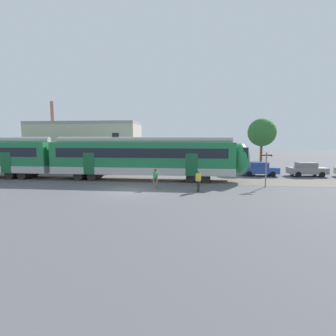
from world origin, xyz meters
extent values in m
plane|color=#515156|center=(0.00, 0.00, 0.00)|extent=(160.00, 160.00, 0.00)
cube|color=#605951|center=(-11.15, 5.60, 0.01)|extent=(80.00, 4.40, 0.01)
cube|color=#B7B7B2|center=(-0.15, 5.60, 1.05)|extent=(18.00, 3.06, 0.70)
cube|color=#1E7542|center=(-0.15, 5.60, 2.60)|extent=(18.00, 3.00, 2.40)
cube|color=black|center=(-0.15, 4.08, 2.80)|extent=(16.56, 0.03, 0.90)
cube|color=#165731|center=(4.80, 4.08, 1.75)|extent=(1.10, 0.04, 2.10)
cube|color=#165731|center=(-5.10, 4.08, 1.75)|extent=(1.10, 0.04, 2.10)
cylinder|color=#9C9C97|center=(-0.15, 5.60, 3.98)|extent=(17.64, 0.70, 0.70)
cube|color=black|center=(-2.85, 5.60, 4.53)|extent=(0.70, 0.12, 0.40)
cylinder|color=black|center=(6.13, 5.60, 0.45)|extent=(0.90, 2.40, 0.90)
cylinder|color=black|center=(4.73, 5.60, 0.45)|extent=(0.90, 2.40, 0.90)
cylinder|color=black|center=(-5.03, 5.60, 0.45)|extent=(0.90, 2.40, 0.90)
cylinder|color=black|center=(-6.43, 5.60, 0.45)|extent=(0.90, 2.40, 0.90)
ellipsoid|color=#1E7542|center=(9.40, 5.60, 2.25)|extent=(1.80, 2.85, 2.95)
cube|color=black|center=(9.75, 5.60, 2.85)|extent=(0.40, 2.40, 1.00)
cube|color=#165731|center=(-13.80, 4.08, 1.75)|extent=(1.10, 0.04, 2.10)
cylinder|color=black|center=(-12.47, 5.60, 0.45)|extent=(0.90, 2.40, 0.90)
cylinder|color=black|center=(-13.87, 5.60, 0.45)|extent=(0.90, 2.40, 0.90)
cylinder|color=#6B6051|center=(1.78, 1.27, 0.43)|extent=(0.38, 0.24, 0.87)
cylinder|color=#6B6051|center=(2.01, 1.02, 0.43)|extent=(0.38, 0.24, 0.87)
cube|color=#2D7F47|center=(1.90, 1.15, 1.14)|extent=(0.33, 0.41, 0.56)
cylinder|color=#2D7F47|center=(1.91, 0.91, 1.09)|extent=(0.26, 0.15, 0.52)
cylinder|color=#2D7F47|center=(1.88, 1.38, 1.09)|extent=(0.26, 0.15, 0.52)
sphere|color=brown|center=(1.88, 1.15, 1.53)|extent=(0.22, 0.22, 0.22)
sphere|color=black|center=(1.90, 1.15, 1.56)|extent=(0.20, 0.20, 0.20)
cylinder|color=#28282D|center=(5.47, 0.23, 0.43)|extent=(0.35, 0.36, 0.87)
cylinder|color=#28282D|center=(5.40, 0.56, 0.43)|extent=(0.35, 0.36, 0.87)
cube|color=gold|center=(5.44, 0.39, 1.14)|extent=(0.43, 0.42, 0.56)
cylinder|color=gold|center=(5.54, 0.60, 1.09)|extent=(0.24, 0.24, 0.52)
cylinder|color=gold|center=(5.34, 0.18, 1.09)|extent=(0.24, 0.24, 0.52)
sphere|color=brown|center=(5.45, 0.38, 1.53)|extent=(0.22, 0.22, 0.22)
sphere|color=black|center=(5.44, 0.39, 1.56)|extent=(0.20, 0.20, 0.20)
cube|color=maroon|center=(5.31, 0.52, 1.16)|extent=(0.31, 0.31, 0.40)
cube|color=#284799|center=(12.27, 10.03, 0.64)|extent=(4.00, 1.65, 0.68)
cube|color=navy|center=(12.12, 10.03, 1.26)|extent=(1.90, 1.44, 0.56)
cube|color=black|center=(13.07, 10.03, 1.22)|extent=(0.12, 1.37, 0.48)
cylinder|color=black|center=(13.50, 10.81, 0.30)|extent=(0.60, 0.20, 0.60)
cylinder|color=black|center=(13.51, 9.25, 0.30)|extent=(0.60, 0.20, 0.60)
cylinder|color=black|center=(11.02, 10.81, 0.30)|extent=(0.60, 0.20, 0.60)
cylinder|color=black|center=(11.03, 9.25, 0.30)|extent=(0.60, 0.20, 0.60)
cube|color=gray|center=(17.41, 10.21, 0.64)|extent=(4.07, 1.83, 0.68)
cube|color=slate|center=(17.26, 10.21, 1.26)|extent=(1.97, 1.53, 0.56)
cube|color=black|center=(18.20, 10.25, 1.22)|extent=(0.18, 1.37, 0.48)
cylinder|color=black|center=(18.61, 11.05, 0.30)|extent=(0.61, 0.23, 0.60)
cylinder|color=black|center=(18.68, 9.50, 0.30)|extent=(0.61, 0.23, 0.60)
cylinder|color=black|center=(16.13, 10.93, 0.30)|extent=(0.61, 0.23, 0.60)
cylinder|color=black|center=(16.20, 9.38, 0.30)|extent=(0.61, 0.23, 0.60)
cylinder|color=gray|center=(11.18, 2.93, 1.50)|extent=(0.11, 0.11, 3.00)
cube|color=black|center=(11.18, 2.93, 2.75)|extent=(0.80, 0.10, 0.10)
sphere|color=red|center=(10.80, 2.87, 2.75)|extent=(0.20, 0.20, 0.20)
sphere|color=red|center=(11.56, 2.87, 2.75)|extent=(0.20, 0.20, 0.20)
cube|color=white|center=(11.18, 2.90, 2.25)|extent=(0.72, 0.03, 0.48)
cube|color=#B2A899|center=(-10.05, 14.36, 3.00)|extent=(14.83, 5.00, 6.00)
cube|color=gray|center=(-10.05, 14.36, 6.20)|extent=(14.83, 5.00, 0.40)
cylinder|color=#8C6656|center=(-14.50, 14.36, 7.60)|extent=(0.50, 0.50, 3.20)
cylinder|color=brown|center=(13.73, 15.84, 1.85)|extent=(0.32, 0.32, 3.69)
sphere|color=#2D662D|center=(13.73, 15.84, 4.98)|extent=(3.67, 3.67, 3.67)
camera|label=1|loc=(5.36, -20.06, 4.16)|focal=28.00mm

